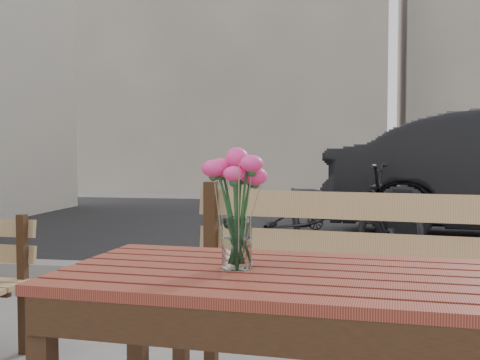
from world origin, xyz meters
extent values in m
cube|color=black|center=(0.00, 7.00, 0.00)|extent=(30.00, 8.00, 0.00)
cube|color=gray|center=(0.00, 3.00, 0.06)|extent=(30.00, 0.25, 0.12)
cube|color=gray|center=(-3.00, 14.00, 4.00)|extent=(8.00, 3.00, 8.00)
cube|color=#561D16|center=(-0.06, -0.06, 0.74)|extent=(1.27, 0.80, 0.03)
cube|color=black|center=(-0.59, 0.28, 0.36)|extent=(0.07, 0.07, 0.72)
cube|color=#9E7D52|center=(0.20, 0.70, 0.50)|extent=(1.61, 0.63, 0.03)
cube|color=#9E7D52|center=(0.23, 0.93, 0.76)|extent=(1.56, 0.24, 0.43)
cube|color=black|center=(-0.53, 0.62, 0.26)|extent=(0.06, 0.06, 0.51)
cube|color=black|center=(-0.48, 0.98, 0.48)|extent=(0.06, 0.06, 0.95)
cylinder|color=white|center=(-0.16, -0.04, 0.83)|extent=(0.09, 0.09, 0.15)
cylinder|color=#235A2B|center=(-0.16, -0.04, 0.90)|extent=(0.05, 0.05, 0.30)
cube|color=black|center=(-1.56, 1.13, 0.38)|extent=(0.05, 0.05, 0.76)
imported|color=black|center=(-0.04, 4.20, 0.48)|extent=(1.94, 1.07, 0.97)
camera|label=1|loc=(0.17, -1.79, 1.11)|focal=45.00mm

